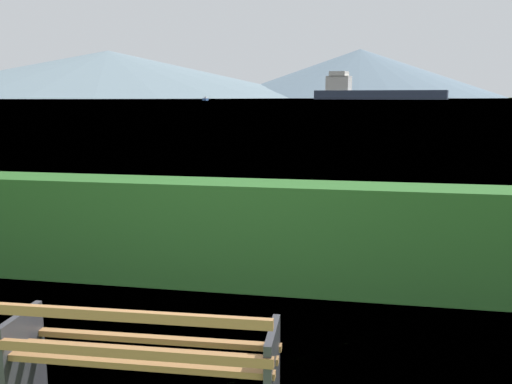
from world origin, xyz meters
TOP-DOWN VIEW (x-y plane):
  - water_surface at (0.00, 309.96)m, footprint 620.00×620.00m
  - park_bench at (0.00, -0.06)m, footprint 1.87×0.64m
  - hedge_row at (0.00, 2.69)m, footprint 13.14×0.63m
  - cargo_ship_large at (6.19, 319.55)m, footprint 73.52×25.85m
  - fishing_boat_near at (-65.72, 235.00)m, footprint 1.58×4.39m
  - distant_hills at (26.12, 546.29)m, footprint 941.55×435.50m

SIDE VIEW (x-z plane):
  - water_surface at x=0.00m, z-range 0.00..0.00m
  - park_bench at x=0.00m, z-range 0.00..0.86m
  - hedge_row at x=0.00m, z-range 0.00..1.21m
  - fishing_boat_near at x=-65.72m, z-range -0.22..1.45m
  - cargo_ship_large at x=6.19m, z-range -3.47..12.29m
  - distant_hills at x=26.12m, z-range -12.28..77.19m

